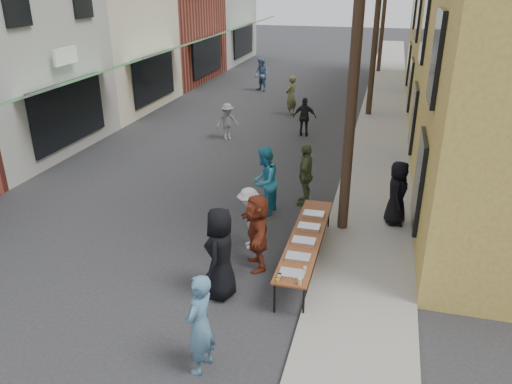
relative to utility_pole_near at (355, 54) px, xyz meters
The scene contains 27 objects.
ground 6.91m from the utility_pole_near, 145.10° to the right, with size 120.00×120.00×0.00m, color #28282B.
sidewalk 12.82m from the utility_pole_near, 86.66° to the left, with size 2.20×60.00×0.10m, color gray.
storefront_row 18.65m from the utility_pole_near, 140.09° to the left, with size 8.00×37.00×9.00m.
utility_pole_near is the anchor object (origin of this frame).
utility_pole_mid 12.00m from the utility_pole_near, 90.00° to the left, with size 0.26×0.26×9.00m, color #2D2116.
utility_pole_far 24.00m from the utility_pole_near, 90.00° to the left, with size 0.26×0.26×9.00m, color #2D2116.
serving_table 4.32m from the utility_pole_near, 108.17° to the right, with size 0.70×4.00×0.75m.
catering_tray_sausage 5.22m from the utility_pole_near, 100.13° to the right, with size 0.50×0.33×0.08m, color maroon.
catering_tray_foil_b 4.80m from the utility_pole_near, 102.28° to the right, with size 0.50×0.33×0.08m, color #B2B2B7.
catering_tray_buns 4.40m from the utility_pole_near, 105.90° to the right, with size 0.50×0.33×0.08m, color tan.
catering_tray_foil_d 4.08m from the utility_pole_near, 112.39° to the right, with size 0.50×0.33×0.08m, color #B2B2B7.
catering_tray_buns_end 3.86m from the utility_pole_near, 126.63° to the right, with size 0.50×0.33×0.08m, color tan.
condiment_jar_a 5.47m from the utility_pole_near, 102.46° to the right, with size 0.07×0.07×0.08m, color #A57F26.
condiment_jar_b 5.39m from the utility_pole_near, 102.78° to the right, with size 0.07×0.07×0.08m, color #A57F26.
condiment_jar_c 5.32m from the utility_pole_near, 103.11° to the right, with size 0.07×0.07×0.08m, color #A57F26.
cup_stack 5.37m from the utility_pole_near, 96.58° to the right, with size 0.08×0.08×0.12m, color tan.
guest_front_a 5.42m from the utility_pole_near, 121.12° to the right, with size 0.96×0.63×1.97m, color black.
guest_front_b 6.93m from the utility_pole_near, 107.40° to the right, with size 0.67×0.44×1.84m, color teal.
guest_front_c 4.19m from the utility_pole_near, 168.40° to the left, with size 0.94×0.74×1.94m, color teal.
guest_front_d 4.53m from the utility_pole_near, 145.68° to the right, with size 1.00×0.58×1.55m, color beige.
guest_front_e 4.04m from the utility_pole_near, 131.44° to the left, with size 1.07×0.45×1.83m, color #4E5C35.
guest_queue_back 4.59m from the utility_pole_near, 126.78° to the right, with size 1.66×0.53×1.79m, color maroon.
server 3.82m from the utility_pole_near, 24.65° to the left, with size 0.84×0.55×1.72m, color black.
passerby_left 9.44m from the utility_pole_near, 128.13° to the left, with size 0.95×0.55×1.47m, color slate.
passerby_mid 9.18m from the utility_pole_near, 106.63° to the left, with size 0.94×0.39×1.60m, color black.
passerby_right 12.26m from the utility_pole_near, 107.83° to the left, with size 0.69×0.45×1.89m, color brown.
passerby_far 17.62m from the utility_pole_near, 111.37° to the left, with size 0.90×0.70×1.86m, color #4D6C94.
Camera 1 is at (5.10, -8.79, 6.14)m, focal length 35.00 mm.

